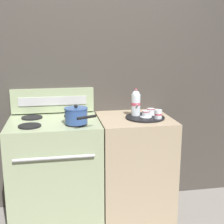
% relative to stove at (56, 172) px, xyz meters
% --- Properties ---
extents(ground_plane, '(6.00, 6.00, 0.00)m').
position_rel_stove_xyz_m(ground_plane, '(0.32, 0.00, -0.47)').
color(ground_plane, gray).
extents(wall_back, '(6.00, 0.05, 2.20)m').
position_rel_stove_xyz_m(wall_back, '(0.32, 0.34, 0.63)').
color(wall_back, '#423D38').
rests_on(wall_back, ground).
extents(stove, '(0.77, 0.65, 0.94)m').
position_rel_stove_xyz_m(stove, '(0.00, 0.00, 0.00)').
color(stove, '#9EAD84').
rests_on(stove, ground).
extents(control_panel, '(0.75, 0.05, 0.22)m').
position_rel_stove_xyz_m(control_panel, '(0.00, 0.29, 0.59)').
color(control_panel, '#9EAD84').
rests_on(control_panel, stove).
extents(side_counter, '(0.63, 0.62, 0.93)m').
position_rel_stove_xyz_m(side_counter, '(0.71, 0.00, -0.00)').
color(side_counter, tan).
rests_on(side_counter, ground).
extents(saucepan, '(0.24, 0.29, 0.15)m').
position_rel_stove_xyz_m(saucepan, '(0.19, -0.14, 0.54)').
color(saucepan, '#335193').
rests_on(saucepan, stove).
extents(serving_tray, '(0.34, 0.34, 0.01)m').
position_rel_stove_xyz_m(serving_tray, '(0.79, -0.04, 0.47)').
color(serving_tray, black).
rests_on(serving_tray, side_counter).
extents(teapot, '(0.08, 0.13, 0.24)m').
position_rel_stove_xyz_m(teapot, '(0.72, 0.03, 0.59)').
color(teapot, silver).
rests_on(teapot, serving_tray).
extents(teacup_left, '(0.10, 0.10, 0.06)m').
position_rel_stove_xyz_m(teacup_left, '(0.80, -0.05, 0.50)').
color(teacup_left, silver).
rests_on(teacup_left, serving_tray).
extents(teacup_right, '(0.10, 0.10, 0.06)m').
position_rel_stove_xyz_m(teacup_right, '(0.87, 0.03, 0.50)').
color(teacup_right, silver).
rests_on(teacup_right, serving_tray).
extents(creamer_jug, '(0.07, 0.07, 0.08)m').
position_rel_stove_xyz_m(creamer_jug, '(0.88, -0.12, 0.51)').
color(creamer_jug, silver).
rests_on(creamer_jug, serving_tray).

